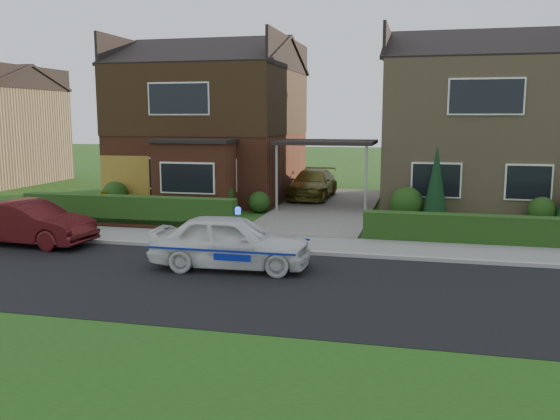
% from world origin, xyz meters
% --- Properties ---
extents(ground, '(120.00, 120.00, 0.00)m').
position_xyz_m(ground, '(0.00, 0.00, 0.00)').
color(ground, '#1B4312').
rests_on(ground, ground).
extents(road, '(60.00, 6.00, 0.02)m').
position_xyz_m(road, '(0.00, 0.00, 0.00)').
color(road, black).
rests_on(road, ground).
extents(kerb, '(60.00, 0.16, 0.12)m').
position_xyz_m(kerb, '(0.00, 3.05, 0.06)').
color(kerb, '#9E9993').
rests_on(kerb, ground).
extents(sidewalk, '(60.00, 2.00, 0.10)m').
position_xyz_m(sidewalk, '(0.00, 4.10, 0.05)').
color(sidewalk, slate).
rests_on(sidewalk, ground).
extents(grass_verge, '(60.00, 4.00, 0.01)m').
position_xyz_m(grass_verge, '(0.00, -5.00, 0.00)').
color(grass_verge, '#1B4312').
rests_on(grass_verge, ground).
extents(driveway, '(3.80, 12.00, 0.12)m').
position_xyz_m(driveway, '(0.00, 11.00, 0.06)').
color(driveway, '#666059').
rests_on(driveway, ground).
extents(house_left, '(7.50, 9.53, 7.25)m').
position_xyz_m(house_left, '(-5.78, 13.90, 3.81)').
color(house_left, brown).
rests_on(house_left, ground).
extents(house_right, '(7.50, 8.06, 7.25)m').
position_xyz_m(house_right, '(5.80, 13.99, 3.66)').
color(house_right, '#937B5A').
rests_on(house_right, ground).
extents(carport_link, '(3.80, 3.00, 2.77)m').
position_xyz_m(carport_link, '(0.00, 10.95, 2.66)').
color(carport_link, black).
rests_on(carport_link, ground).
extents(garage_door, '(2.20, 0.10, 2.10)m').
position_xyz_m(garage_door, '(-8.25, 9.96, 1.05)').
color(garage_door, olive).
rests_on(garage_door, ground).
extents(dwarf_wall, '(7.70, 0.25, 0.36)m').
position_xyz_m(dwarf_wall, '(-5.80, 5.30, 0.18)').
color(dwarf_wall, brown).
rests_on(dwarf_wall, ground).
extents(hedge_left, '(7.50, 0.55, 0.90)m').
position_xyz_m(hedge_left, '(-5.80, 5.45, 0.00)').
color(hedge_left, '#123611').
rests_on(hedge_left, ground).
extents(hedge_right, '(7.50, 0.55, 0.80)m').
position_xyz_m(hedge_right, '(5.80, 5.35, 0.00)').
color(hedge_right, '#123611').
rests_on(hedge_right, ground).
extents(shrub_left_far, '(1.08, 1.08, 1.08)m').
position_xyz_m(shrub_left_far, '(-8.50, 9.50, 0.54)').
color(shrub_left_far, '#123611').
rests_on(shrub_left_far, ground).
extents(shrub_left_mid, '(1.32, 1.32, 1.32)m').
position_xyz_m(shrub_left_mid, '(-4.00, 9.30, 0.66)').
color(shrub_left_mid, '#123611').
rests_on(shrub_left_mid, ground).
extents(shrub_left_near, '(0.84, 0.84, 0.84)m').
position_xyz_m(shrub_left_near, '(-2.40, 9.60, 0.42)').
color(shrub_left_near, '#123611').
rests_on(shrub_left_near, ground).
extents(shrub_right_near, '(1.20, 1.20, 1.20)m').
position_xyz_m(shrub_right_near, '(3.20, 9.40, 0.60)').
color(shrub_right_near, '#123611').
rests_on(shrub_right_near, ground).
extents(shrub_right_mid, '(0.96, 0.96, 0.96)m').
position_xyz_m(shrub_right_mid, '(7.80, 9.50, 0.48)').
color(shrub_right_mid, '#123611').
rests_on(shrub_right_mid, ground).
extents(conifer_a, '(0.90, 0.90, 2.60)m').
position_xyz_m(conifer_a, '(4.20, 9.20, 1.30)').
color(conifer_a, black).
rests_on(conifer_a, ground).
extents(police_car, '(3.61, 4.01, 1.50)m').
position_xyz_m(police_car, '(-0.79, 1.20, 0.67)').
color(police_car, silver).
rests_on(police_car, ground).
extents(driveway_car, '(1.80, 4.31, 1.24)m').
position_xyz_m(driveway_car, '(-1.00, 13.43, 0.74)').
color(driveway_car, brown).
rests_on(driveway_car, driveway).
extents(street_car, '(1.65, 4.00, 1.29)m').
position_xyz_m(street_car, '(-7.35, 2.40, 0.64)').
color(street_car, '#490F11').
rests_on(street_car, ground).
extents(potted_plant_a, '(0.41, 0.30, 0.73)m').
position_xyz_m(potted_plant_a, '(-5.53, 8.68, 0.37)').
color(potted_plant_a, gray).
rests_on(potted_plant_a, ground).
extents(potted_plant_b, '(0.52, 0.48, 0.76)m').
position_xyz_m(potted_plant_b, '(-8.71, 8.90, 0.38)').
color(potted_plant_b, gray).
rests_on(potted_plant_b, ground).
extents(potted_plant_c, '(0.51, 0.51, 0.68)m').
position_xyz_m(potted_plant_c, '(-4.14, 9.00, 0.34)').
color(potted_plant_c, gray).
rests_on(potted_plant_c, ground).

